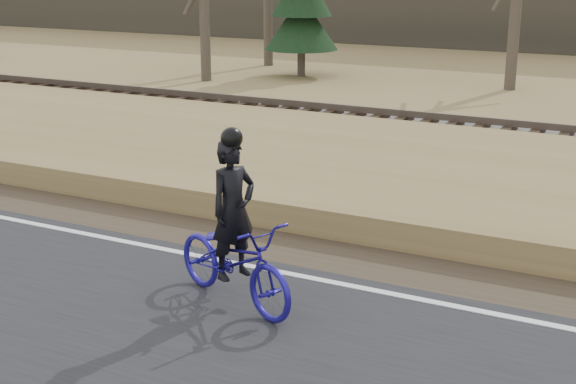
% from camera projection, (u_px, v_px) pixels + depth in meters
% --- Properties ---
extents(shoulder, '(120.00, 1.60, 0.04)m').
position_uv_depth(shoulder, '(30.00, 201.00, 14.01)').
color(shoulder, '#473A2B').
rests_on(shoulder, ground).
extents(embankment, '(120.00, 5.00, 0.44)m').
position_uv_depth(embankment, '(135.00, 154.00, 16.51)').
color(embankment, olive).
rests_on(embankment, ground).
extents(ballast, '(120.00, 3.00, 0.45)m').
position_uv_depth(ballast, '(231.00, 121.00, 19.75)').
color(ballast, slate).
rests_on(ballast, ground).
extents(railroad, '(120.00, 2.40, 0.29)m').
position_uv_depth(railroad, '(231.00, 109.00, 19.67)').
color(railroad, black).
rests_on(railroad, ballast).
extents(cyclist, '(2.21, 1.44, 2.19)m').
position_uv_depth(cyclist, '(234.00, 250.00, 9.61)').
color(cyclist, navy).
rests_on(cyclist, road).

